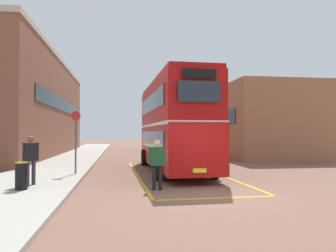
{
  "coord_description": "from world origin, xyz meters",
  "views": [
    {
      "loc": [
        -2.9,
        -10.06,
        2.05
      ],
      "look_at": [
        0.08,
        10.03,
        2.47
      ],
      "focal_mm": 34.63,
      "sensor_mm": 36.0,
      "label": 1
    }
  ],
  "objects": [
    {
      "name": "bay_marking_yellow",
      "position": [
        -0.06,
        5.1,
        0.0
      ],
      "size": [
        4.44,
        12.6,
        0.01
      ],
      "color": "gold",
      "rests_on": "ground"
    },
    {
      "name": "brick_building_left",
      "position": [
        -10.79,
        20.52,
        4.35
      ],
      "size": [
        5.5,
        25.81,
        8.69
      ],
      "color": "brown",
      "rests_on": "ground"
    },
    {
      "name": "single_deck_bus",
      "position": [
        2.07,
        27.54,
        1.64
      ],
      "size": [
        3.38,
        8.51,
        3.02
      ],
      "color": "black",
      "rests_on": "ground"
    },
    {
      "name": "pedestrian_boarding",
      "position": [
        -1.58,
        1.43,
        1.06
      ],
      "size": [
        0.6,
        0.27,
        1.8
      ],
      "color": "black",
      "rests_on": "ground"
    },
    {
      "name": "ground_plane",
      "position": [
        0.0,
        14.4,
        0.0
      ],
      "size": [
        135.6,
        135.6,
        0.0
      ],
      "primitive_type": "plane",
      "color": "brown"
    },
    {
      "name": "bus_stop_sign",
      "position": [
        -4.94,
        5.47,
        1.88
      ],
      "size": [
        0.43,
        0.13,
        2.92
      ],
      "color": "#4C4C51",
      "rests_on": "sidewalk_left"
    },
    {
      "name": "litter_bin",
      "position": [
        -6.17,
        1.45,
        0.6
      ],
      "size": [
        0.43,
        0.43,
        0.92
      ],
      "color": "black",
      "rests_on": "sidewalk_left"
    },
    {
      "name": "pedestrian_waiting_near",
      "position": [
        -6.13,
        2.4,
        1.19
      ],
      "size": [
        0.53,
        0.5,
        1.8
      ],
      "color": "#2D2D38",
      "rests_on": "sidewalk_left"
    },
    {
      "name": "sidewalk_left",
      "position": [
        -6.5,
        16.8,
        0.07
      ],
      "size": [
        4.0,
        57.6,
        0.14
      ],
      "primitive_type": "cube",
      "color": "#A39E93",
      "rests_on": "ground"
    },
    {
      "name": "double_decker_bus",
      "position": [
        -0.09,
        7.02,
        2.51
      ],
      "size": [
        2.94,
        10.56,
        4.75
      ],
      "color": "black",
      "rests_on": "ground"
    },
    {
      "name": "depot_building_right",
      "position": [
        9.27,
        17.6,
        2.98
      ],
      "size": [
        7.6,
        13.1,
        5.96
      ],
      "color": "#9E6647",
      "rests_on": "ground"
    }
  ]
}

